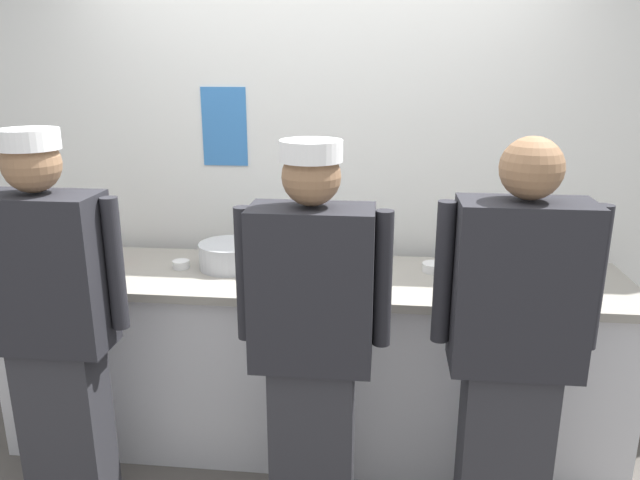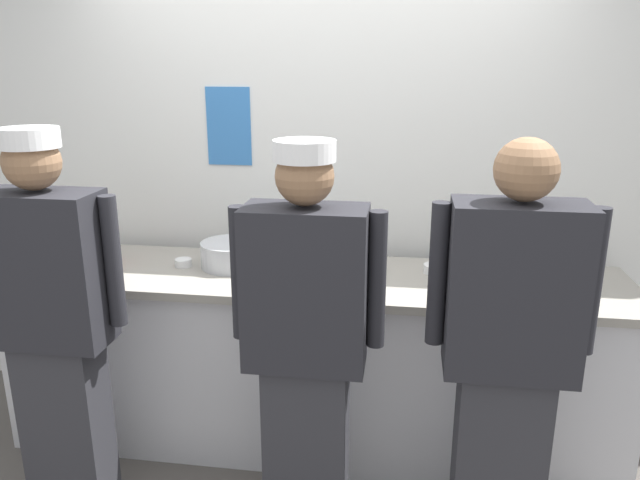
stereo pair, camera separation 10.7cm
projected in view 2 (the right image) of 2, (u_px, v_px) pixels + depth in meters
wall_back at (324, 165)px, 3.31m from camera, size 4.88×0.11×2.80m
prep_counter at (311, 359)px, 3.12m from camera, size 3.11×0.69×0.93m
chef_near_left at (53, 320)px, 2.52m from camera, size 0.61×0.24×1.70m
chef_center at (306, 341)px, 2.36m from camera, size 0.61×0.24×1.68m
chef_far_right at (508, 352)px, 2.26m from camera, size 0.62×0.24×1.70m
plate_stack_front at (508, 281)px, 2.76m from camera, size 0.22×0.22×0.10m
mixing_bowl_steel at (232, 254)px, 3.09m from camera, size 0.32×0.32×0.13m
sheet_tray at (305, 273)px, 2.97m from camera, size 0.45×0.32×0.02m
squeeze_bottle_primary at (65, 255)px, 2.97m from camera, size 0.06×0.06×0.21m
squeeze_bottle_secondary at (114, 243)px, 3.16m from camera, size 0.06×0.06×0.21m
ramekin_yellow_sauce at (183, 262)px, 3.10m from camera, size 0.08×0.08×0.04m
ramekin_red_sauce at (435, 268)px, 3.00m from camera, size 0.11×0.11×0.04m
ramekin_green_sauce at (374, 264)px, 3.06m from camera, size 0.09×0.09×0.05m
deli_cup at (524, 268)px, 2.93m from camera, size 0.09×0.09×0.10m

